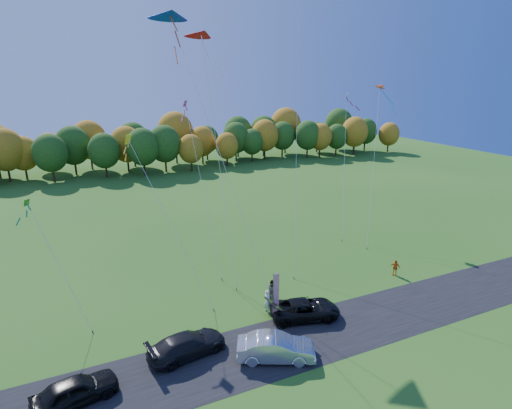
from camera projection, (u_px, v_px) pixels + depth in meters
name	position (u px, v px, depth m)	size (l,w,h in m)	color
ground	(286.00, 308.00, 32.11)	(160.00, 160.00, 0.00)	#255717
asphalt_strip	(313.00, 336.00, 28.62)	(90.00, 6.00, 0.01)	black
tree_line	(157.00, 171.00, 80.00)	(116.00, 12.00, 10.00)	#1E4711
black_suv	(305.00, 309.00, 30.56)	(2.47, 5.36, 1.49)	black
silver_sedan	(276.00, 348.00, 26.03)	(1.78, 5.10, 1.68)	silver
dark_truck_a	(187.00, 345.00, 26.43)	(2.15, 5.29, 1.54)	black
dark_truck_b	(75.00, 390.00, 22.52)	(1.87, 4.65, 1.58)	black
person_tailgate_a	(267.00, 301.00, 31.25)	(0.70, 0.46, 1.93)	silver
person_tailgate_b	(272.00, 290.00, 32.91)	(0.91, 0.71, 1.87)	gray
person_east	(395.00, 268.00, 37.24)	(0.91, 0.38, 1.55)	orange
feather_flag	(276.00, 293.00, 29.29)	(0.55, 0.19, 4.23)	#999999
kite_delta_blue	(218.00, 150.00, 33.97)	(6.59, 12.03, 24.86)	#4C3F33
kite_parafoil_orange	(297.00, 113.00, 39.05)	(8.62, 12.95, 29.29)	#4C3F33
kite_delta_red	(215.00, 127.00, 35.43)	(2.94, 9.89, 23.11)	#4C3F33
kite_parafoil_rainbow	(374.00, 164.00, 44.61)	(6.88, 7.14, 17.23)	#4C3F33
kite_diamond_yellow	(171.00, 223.00, 31.77)	(5.20, 7.44, 13.75)	#4C3F33
kite_diamond_green	(60.00, 266.00, 28.73)	(3.67, 4.61, 9.68)	#4C3F33
kite_diamond_white	(344.00, 165.00, 47.10)	(5.62, 8.21, 16.48)	#4C3F33
kite_diamond_pink	(203.00, 190.00, 36.53)	(1.61, 6.45, 16.02)	#4C3F33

